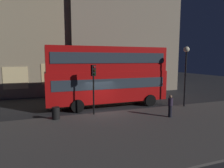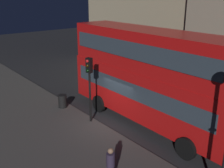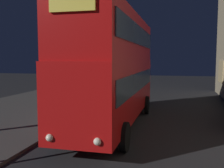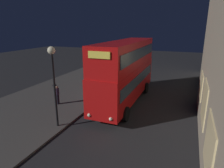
# 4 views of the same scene
# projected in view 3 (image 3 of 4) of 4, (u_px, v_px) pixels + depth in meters

# --- Properties ---
(ground_plane) EXTENTS (80.00, 80.00, 0.00)m
(ground_plane) POSITION_uv_depth(u_px,v_px,m) (91.00, 118.00, 15.11)
(ground_plane) COLOR #232326
(sidewalk_slab) EXTENTS (44.00, 9.02, 0.12)m
(sidewalk_slab) POSITION_uv_depth(u_px,v_px,m) (14.00, 112.00, 16.32)
(sidewalk_slab) COLOR #423F3D
(sidewalk_slab) RESTS_ON ground
(double_decker_bus) EXTENTS (11.27, 2.81, 5.49)m
(double_decker_bus) POSITION_uv_depth(u_px,v_px,m) (115.00, 65.00, 13.26)
(double_decker_bus) COLOR #B20F0F
(double_decker_bus) RESTS_ON ground
(traffic_light_near_kerb) EXTENTS (0.38, 0.39, 3.85)m
(traffic_light_near_kerb) POSITION_uv_depth(u_px,v_px,m) (81.00, 67.00, 15.88)
(traffic_light_near_kerb) COLOR black
(traffic_light_near_kerb) RESTS_ON sidewalk_slab
(litter_bin) EXTENTS (0.56, 0.56, 0.87)m
(litter_bin) POSITION_uv_depth(u_px,v_px,m) (92.00, 98.00, 18.95)
(litter_bin) COLOR black
(litter_bin) RESTS_ON sidewalk_slab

